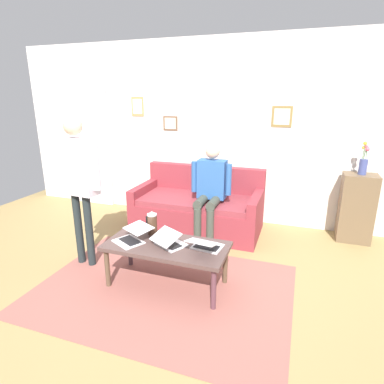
% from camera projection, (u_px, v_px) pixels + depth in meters
% --- Properties ---
extents(ground_plane, '(7.68, 7.68, 0.00)m').
position_uv_depth(ground_plane, '(167.00, 290.00, 3.21)').
color(ground_plane, '#977E4C').
extents(area_rug, '(2.52, 1.80, 0.01)m').
position_uv_depth(area_rug, '(163.00, 289.00, 3.23)').
color(area_rug, '#95564C').
rests_on(area_rug, ground_plane).
extents(back_wall, '(7.04, 0.11, 2.70)m').
position_uv_depth(back_wall, '(223.00, 132.00, 4.81)').
color(back_wall, silver).
rests_on(back_wall, ground_plane).
extents(interior_door, '(0.82, 0.09, 2.05)m').
position_uv_depth(interior_door, '(89.00, 147.00, 5.57)').
color(interior_door, white).
rests_on(interior_door, ground_plane).
extents(couch, '(1.78, 0.90, 0.88)m').
position_uv_depth(couch, '(198.00, 209.00, 4.62)').
color(couch, maroon).
rests_on(couch, ground_plane).
extents(coffee_table, '(1.24, 0.58, 0.45)m').
position_uv_depth(coffee_table, '(166.00, 249.00, 3.20)').
color(coffee_table, '#4E3936').
rests_on(coffee_table, ground_plane).
extents(laptop_left, '(0.38, 0.39, 0.16)m').
position_uv_depth(laptop_left, '(169.00, 242.00, 3.15)').
color(laptop_left, silver).
rests_on(laptop_left, coffee_table).
extents(laptop_center, '(0.32, 0.38, 0.14)m').
position_uv_depth(laptop_center, '(206.00, 245.00, 3.07)').
color(laptop_center, silver).
rests_on(laptop_center, coffee_table).
extents(laptop_right, '(0.42, 0.44, 0.14)m').
position_uv_depth(laptop_right, '(132.00, 237.00, 3.25)').
color(laptop_right, silver).
rests_on(laptop_right, coffee_table).
extents(french_press, '(0.13, 0.11, 0.25)m').
position_uv_depth(french_press, '(152.00, 224.00, 3.41)').
color(french_press, '#4C3323').
rests_on(french_press, coffee_table).
extents(side_shelf, '(0.42, 0.32, 0.92)m').
position_uv_depth(side_shelf, '(356.00, 208.00, 4.21)').
color(side_shelf, brown).
rests_on(side_shelf, ground_plane).
extents(flower_vase, '(0.10, 0.10, 0.42)m').
position_uv_depth(flower_vase, '(363.00, 163.00, 4.03)').
color(flower_vase, '#414B88').
rests_on(flower_vase, side_shelf).
extents(person_standing, '(0.59, 0.22, 1.68)m').
position_uv_depth(person_standing, '(78.00, 174.00, 3.42)').
color(person_standing, '#20292B').
rests_on(person_standing, ground_plane).
extents(person_seated, '(0.55, 0.51, 1.28)m').
position_uv_depth(person_seated, '(210.00, 187.00, 4.22)').
color(person_seated, '#3D433A').
rests_on(person_seated, ground_plane).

